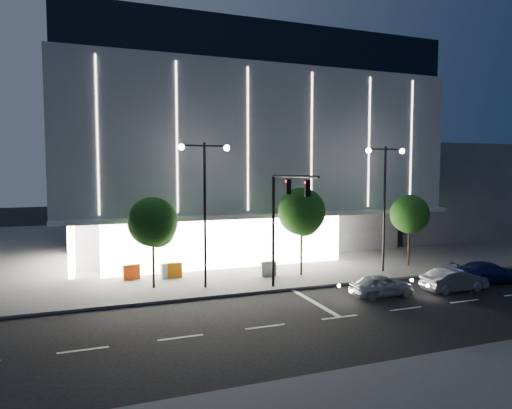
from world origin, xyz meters
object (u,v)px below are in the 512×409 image
at_px(barrier_d, 269,269).
at_px(barrier_a, 132,272).
at_px(street_lamp_east, 385,190).
at_px(tree_right, 410,216).
at_px(tree_left, 153,225).
at_px(tree_mid, 302,214).
at_px(car_second, 454,280).
at_px(car_third, 488,272).
at_px(car_lead, 381,285).
at_px(barrier_b, 169,270).
at_px(barrier_c, 174,270).
at_px(traffic_mast, 283,210).
at_px(street_lamp_west, 205,193).

bearing_deg(barrier_d, barrier_a, 162.54).
relative_size(street_lamp_east, tree_right, 1.63).
relative_size(tree_left, tree_mid, 0.93).
bearing_deg(barrier_a, street_lamp_east, -22.12).
distance_m(car_second, barrier_d, 11.69).
height_order(car_second, car_third, car_second).
xyz_separation_m(tree_right, car_lead, (-6.78, -6.03, -3.24)).
xyz_separation_m(barrier_b, barrier_c, (0.33, -0.04, 0.00)).
xyz_separation_m(traffic_mast, tree_mid, (3.03, 3.68, -0.69)).
xyz_separation_m(tree_mid, barrier_d, (-2.26, 0.43, -3.68)).
bearing_deg(street_lamp_west, barrier_c, 113.12).
height_order(car_lead, barrier_c, car_lead).
bearing_deg(tree_mid, street_lamp_west, -171.74).
bearing_deg(barrier_a, tree_left, -76.93).
xyz_separation_m(tree_left, tree_right, (19.00, -0.00, -0.15)).
relative_size(barrier_c, barrier_d, 1.00).
height_order(tree_left, car_lead, tree_left).
bearing_deg(barrier_d, barrier_b, 160.61).
height_order(traffic_mast, car_third, traffic_mast).
bearing_deg(tree_right, barrier_a, 172.69).
height_order(barrier_a, barrier_b, same).
relative_size(street_lamp_west, car_third, 1.94).
bearing_deg(tree_right, tree_mid, 180.00).
distance_m(street_lamp_west, car_third, 19.12).
distance_m(traffic_mast, car_second, 11.38).
bearing_deg(barrier_a, street_lamp_west, -51.61).
height_order(traffic_mast, tree_left, traffic_mast).
height_order(street_lamp_east, tree_left, street_lamp_east).
bearing_deg(traffic_mast, street_lamp_east, 16.48).
distance_m(traffic_mast, tree_mid, 4.82).
xyz_separation_m(barrier_c, barrier_d, (6.14, -1.77, 0.00)).
bearing_deg(barrier_b, street_lamp_east, -32.51).
distance_m(street_lamp_west, barrier_b, 6.45).
bearing_deg(tree_mid, barrier_d, 169.27).
bearing_deg(car_lead, street_lamp_west, 63.69).
relative_size(car_lead, car_third, 0.81).
height_order(street_lamp_west, tree_left, street_lamp_west).
distance_m(car_third, barrier_d, 14.38).
bearing_deg(barrier_a, barrier_d, -23.88).
bearing_deg(traffic_mast, barrier_a, 142.24).
distance_m(tree_mid, barrier_a, 11.99).
bearing_deg(tree_right, car_third, -73.20).
height_order(barrier_c, barrier_d, same).
height_order(street_lamp_west, barrier_c, street_lamp_west).
bearing_deg(barrier_a, car_second, -36.97).
relative_size(street_lamp_east, barrier_d, 8.18).
xyz_separation_m(tree_mid, car_second, (7.08, -6.59, -3.65)).
distance_m(street_lamp_east, barrier_d, 9.91).
height_order(traffic_mast, barrier_b, traffic_mast).
xyz_separation_m(barrier_a, barrier_b, (2.38, -0.35, 0.00)).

